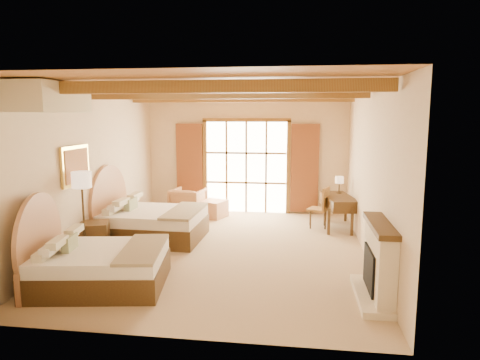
% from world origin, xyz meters
% --- Properties ---
extents(floor, '(7.00, 7.00, 0.00)m').
position_xyz_m(floor, '(0.00, 0.00, 0.00)').
color(floor, tan).
rests_on(floor, ground).
extents(wall_back, '(5.50, 0.00, 5.50)m').
position_xyz_m(wall_back, '(0.00, 3.50, 1.60)').
color(wall_back, beige).
rests_on(wall_back, ground).
extents(wall_left, '(0.00, 7.00, 7.00)m').
position_xyz_m(wall_left, '(-2.75, 0.00, 1.60)').
color(wall_left, beige).
rests_on(wall_left, ground).
extents(wall_right, '(0.00, 7.00, 7.00)m').
position_xyz_m(wall_right, '(2.75, 0.00, 1.60)').
color(wall_right, beige).
rests_on(wall_right, ground).
extents(ceiling, '(7.00, 7.00, 0.00)m').
position_xyz_m(ceiling, '(0.00, 0.00, 3.20)').
color(ceiling, '#B26E34').
rests_on(ceiling, ground).
extents(ceiling_beams, '(5.39, 4.60, 0.18)m').
position_xyz_m(ceiling_beams, '(0.00, 0.00, 3.08)').
color(ceiling_beams, olive).
rests_on(ceiling_beams, ceiling).
extents(french_doors, '(3.95, 0.08, 2.60)m').
position_xyz_m(french_doors, '(0.00, 3.44, 1.25)').
color(french_doors, white).
rests_on(french_doors, ground).
extents(fireplace, '(0.46, 1.40, 1.16)m').
position_xyz_m(fireplace, '(2.60, -2.00, 0.51)').
color(fireplace, beige).
rests_on(fireplace, ground).
extents(painting, '(0.06, 0.95, 0.75)m').
position_xyz_m(painting, '(-2.70, -0.75, 1.75)').
color(painting, '#DFC053').
rests_on(painting, wall_left).
extents(canopy_valance, '(0.70, 1.40, 0.45)m').
position_xyz_m(canopy_valance, '(-2.40, -2.00, 2.95)').
color(canopy_valance, beige).
rests_on(canopy_valance, ceiling).
extents(bed_near, '(2.20, 1.78, 1.31)m').
position_xyz_m(bed_near, '(-1.79, -2.10, 0.40)').
color(bed_near, '#4E391A').
rests_on(bed_near, floor).
extents(bed_far, '(2.17, 1.67, 1.40)m').
position_xyz_m(bed_far, '(-1.85, 0.52, 0.42)').
color(bed_far, '#4E391A').
rests_on(bed_far, floor).
extents(nightstand, '(0.67, 0.67, 0.63)m').
position_xyz_m(nightstand, '(-2.47, -0.63, 0.32)').
color(nightstand, '#4E391A').
rests_on(nightstand, floor).
extents(floor_lamp, '(0.35, 0.35, 1.66)m').
position_xyz_m(floor_lamp, '(-2.50, -0.94, 1.41)').
color(floor_lamp, '#362816').
rests_on(floor_lamp, floor).
extents(armchair, '(0.93, 0.95, 0.77)m').
position_xyz_m(armchair, '(-1.46, 2.66, 0.38)').
color(armchair, '#AB7246').
rests_on(armchair, floor).
extents(ottoman, '(0.79, 0.79, 0.45)m').
position_xyz_m(ottoman, '(-0.79, 2.70, 0.22)').
color(ottoman, '#B47852').
rests_on(ottoman, floor).
extents(desk, '(0.86, 1.52, 0.77)m').
position_xyz_m(desk, '(2.39, 2.05, 0.41)').
color(desk, '#4E391A').
rests_on(desk, floor).
extents(desk_chair, '(0.58, 0.56, 0.99)m').
position_xyz_m(desk_chair, '(1.94, 2.03, 0.31)').
color(desk_chair, olive).
rests_on(desk_chair, floor).
extents(desk_lamp, '(0.21, 0.21, 0.41)m').
position_xyz_m(desk_lamp, '(2.44, 2.46, 1.09)').
color(desk_lamp, '#362816').
rests_on(desk_lamp, desk).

